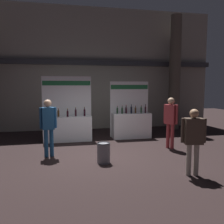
# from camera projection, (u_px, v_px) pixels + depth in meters

# --- Properties ---
(ground_plane) EXTENTS (26.43, 26.43, 0.00)m
(ground_plane) POSITION_uv_depth(u_px,v_px,m) (100.00, 156.00, 7.38)
(ground_plane) COLOR black
(hall_colonnade) EXTENTS (13.21, 1.30, 5.98)m
(hall_colonnade) POSITION_uv_depth(u_px,v_px,m) (85.00, 70.00, 11.68)
(hall_colonnade) COLOR gray
(hall_colonnade) RESTS_ON ground_plane
(exhibitor_booth_0) EXTENTS (1.96, 0.66, 2.56)m
(exhibitor_booth_0) POSITION_uv_depth(u_px,v_px,m) (68.00, 125.00, 9.45)
(exhibitor_booth_0) COLOR white
(exhibitor_booth_0) RESTS_ON ground_plane
(exhibitor_booth_1) EXTENTS (1.67, 0.66, 2.36)m
(exhibitor_booth_1) POSITION_uv_depth(u_px,v_px,m) (131.00, 123.00, 10.02)
(exhibitor_booth_1) COLOR white
(exhibitor_booth_1) RESTS_ON ground_plane
(trash_bin) EXTENTS (0.37, 0.37, 0.59)m
(trash_bin) POSITION_uv_depth(u_px,v_px,m) (104.00, 153.00, 6.75)
(trash_bin) COLOR slate
(trash_bin) RESTS_ON ground_plane
(visitor_0) EXTENTS (0.51, 0.29, 1.77)m
(visitor_0) POSITION_uv_depth(u_px,v_px,m) (48.00, 123.00, 7.27)
(visitor_0) COLOR navy
(visitor_0) RESTS_ON ground_plane
(visitor_1) EXTENTS (0.41, 0.48, 1.78)m
(visitor_1) POSITION_uv_depth(u_px,v_px,m) (171.00, 118.00, 8.24)
(visitor_1) COLOR maroon
(visitor_1) RESTS_ON ground_plane
(visitor_4) EXTENTS (0.59, 0.35, 1.64)m
(visitor_4) POSITION_uv_depth(u_px,v_px,m) (193.00, 136.00, 5.73)
(visitor_4) COLOR #ADA393
(visitor_4) RESTS_ON ground_plane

